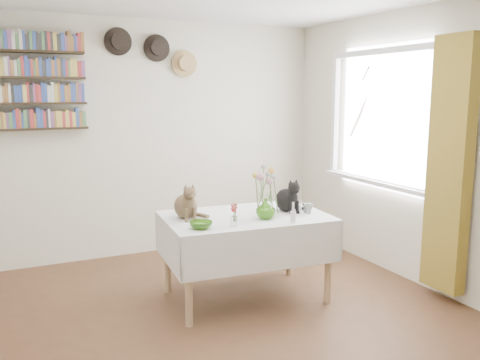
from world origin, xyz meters
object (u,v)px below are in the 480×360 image
tabby_cat (186,200)px  black_cat (286,194)px  flower_vase (266,209)px  bookshelf_unit (30,82)px  dining_table (246,236)px

tabby_cat → black_cat: (0.87, -0.14, -0.00)m
flower_vase → black_cat: bearing=29.2°
black_cat → flower_vase: black_cat is taller
black_cat → bookshelf_unit: bookshelf_unit is taller
dining_table → bookshelf_unit: (-1.52, 1.52, 1.30)m
black_cat → flower_vase: 0.34m
bookshelf_unit → black_cat: bearing=-38.7°
dining_table → bookshelf_unit: bookshelf_unit is taller
dining_table → flower_vase: (0.10, -0.17, 0.26)m
dining_table → tabby_cat: (-0.48, 0.13, 0.33)m
dining_table → black_cat: black_cat is taller
dining_table → black_cat: 0.51m
tabby_cat → black_cat: 0.88m
tabby_cat → black_cat: bearing=-7.4°
tabby_cat → black_cat: tabby_cat is taller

